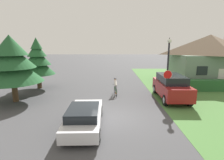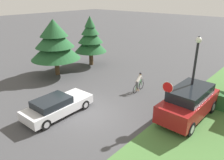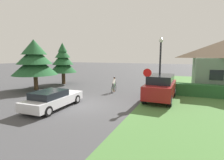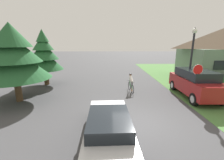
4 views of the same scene
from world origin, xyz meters
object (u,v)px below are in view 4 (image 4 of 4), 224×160
cyclist (131,83)px  conifer_tall_far (44,55)px  street_lamp (192,54)px  stop_sign (197,77)px  sedan_left_lane (109,127)px  conifer_tall_near (13,56)px  cottage_house (221,52)px  parked_suv_right (195,83)px

cyclist → conifer_tall_far: 8.41m
street_lamp → stop_sign: bearing=-107.0°
stop_sign → cyclist: bearing=-36.3°
street_lamp → conifer_tall_far: conifer_tall_far is taller
sedan_left_lane → conifer_tall_far: size_ratio=0.89×
cyclist → conifer_tall_near: size_ratio=0.33×
conifer_tall_far → sedan_left_lane: bearing=-55.5°
sedan_left_lane → cyclist: bearing=-17.5°
street_lamp → cottage_house: bearing=41.9°
cyclist → parked_suv_right: parked_suv_right is taller
cottage_house → conifer_tall_far: size_ratio=1.65×
sedan_left_lane → stop_sign: (5.54, 3.69, 1.18)m
cyclist → conifer_tall_far: bearing=66.6°
conifer_tall_near → conifer_tall_far: conifer_tall_near is taller
sedan_left_lane → parked_suv_right: 8.15m
parked_suv_right → conifer_tall_far: 12.96m
sedan_left_lane → conifer_tall_near: size_ratio=0.88×
parked_suv_right → conifer_tall_far: bearing=74.7°
stop_sign → conifer_tall_near: (-11.67, 0.75, 1.29)m
street_lamp → cyclist: bearing=171.8°
parked_suv_right → conifer_tall_far: conifer_tall_far is taller
cottage_house → cyclist: size_ratio=4.94×
conifer_tall_far → street_lamp: bearing=-13.9°
cottage_house → street_lamp: (-6.61, -5.93, 0.25)m
cyclist → street_lamp: size_ratio=0.34×
parked_suv_right → conifer_tall_near: bearing=94.0°
sedan_left_lane → street_lamp: 8.76m
parked_suv_right → conifer_tall_near: (-12.47, -0.66, 2.06)m
cyclist → conifer_tall_near: 8.51m
cyclist → stop_sign: stop_sign is taller
street_lamp → conifer_tall_far: (-12.13, 2.99, -0.27)m
sedan_left_lane → street_lamp: bearing=-48.7°
cyclist → conifer_tall_near: bearing=97.0°
parked_suv_right → sedan_left_lane: bearing=129.8°
cyclist → parked_suv_right: bearing=-111.8°
street_lamp → parked_suv_right: bearing=-73.4°
cottage_house → conifer_tall_near: bearing=-160.2°
cottage_house → street_lamp: bearing=-139.1°
cyclist → parked_suv_right: size_ratio=0.35×
cyclist → sedan_left_lane: bearing=157.6°
conifer_tall_near → conifer_tall_far: (0.16, 4.26, -0.24)m
sedan_left_lane → conifer_tall_near: 7.97m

